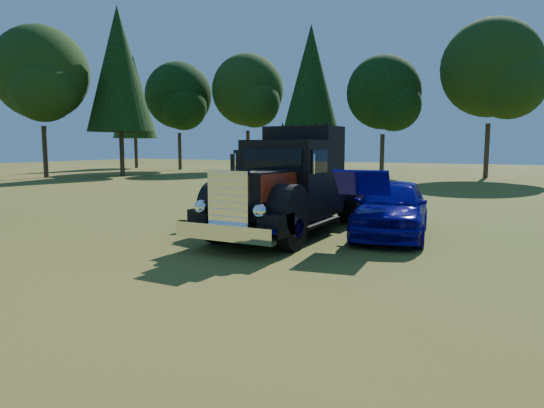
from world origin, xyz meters
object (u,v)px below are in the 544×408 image
at_px(spectator_near, 218,197).
at_px(spectator_far, 243,198).
at_px(hotrod_coupe, 391,207).
at_px(diamond_t_truck, 290,188).
at_px(distant_teal_car, 276,169).

relative_size(spectator_near, spectator_far, 0.93).
relative_size(hotrod_coupe, spectator_far, 2.68).
bearing_deg(hotrod_coupe, spectator_far, -168.67).
distance_m(hotrod_coupe, spectator_near, 5.34).
xyz_separation_m(diamond_t_truck, hotrod_coupe, (2.59, 0.94, -0.49)).
bearing_deg(distant_teal_car, spectator_far, -46.82).
bearing_deg(diamond_t_truck, distant_teal_car, 118.62).
bearing_deg(spectator_near, diamond_t_truck, -86.12).
height_order(spectator_near, spectator_far, spectator_far).
height_order(diamond_t_truck, distant_teal_car, diamond_t_truck).
relative_size(hotrod_coupe, spectator_near, 2.89).
bearing_deg(distant_teal_car, spectator_near, -49.17).
relative_size(diamond_t_truck, distant_teal_car, 1.66).
distance_m(hotrod_coupe, spectator_far, 4.27).
bearing_deg(distant_teal_car, diamond_t_truck, -43.41).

